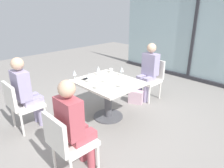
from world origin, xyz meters
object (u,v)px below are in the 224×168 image
Objects in this scene: wine_glass_0 at (74,73)px; wine_glass_3 at (121,81)px; chair_near_window at (151,77)px; dining_table_main at (108,91)px; wine_glass_4 at (106,76)px; coffee_cup at (111,71)px; person_front_right at (74,123)px; wine_glass_5 at (122,70)px; person_near_window at (149,69)px; cell_phone_on_table at (85,79)px; wine_glass_1 at (98,69)px; chair_front_left at (21,103)px; wine_glass_6 at (97,82)px; person_front_left at (26,90)px; wine_glass_2 at (89,76)px; handbag_0 at (136,97)px; chair_front_right at (68,141)px.

wine_glass_0 is 1.00× the size of wine_glass_3.
chair_near_window is 1.81m from wine_glass_0.
wine_glass_4 is (0.05, -0.09, 0.32)m from dining_table_main.
wine_glass_4 is at bearing -52.30° from coffee_cup.
wine_glass_5 is at bearing 114.69° from person_front_right.
person_near_window reaches higher than chair_near_window.
cell_phone_on_table is at bearing -120.43° from wine_glass_5.
wine_glass_1 is at bearing 165.80° from dining_table_main.
wine_glass_6 is at bearing 46.90° from chair_front_left.
dining_table_main is at bearing 38.70° from wine_glass_0.
person_near_window is 6.81× the size of wine_glass_0.
dining_table_main is 0.50m from wine_glass_5.
person_front_left is 6.81× the size of wine_glass_2.
person_front_right is (0.71, -2.53, 0.20)m from chair_near_window.
wine_glass_4 is 1.18m from handbag_0.
wine_glass_0 is at bearing -101.95° from coffee_cup.
chair_near_window and chair_front_right have the same top height.
wine_glass_2 is at bearing -122.70° from handbag_0.
wine_glass_5 is at bearing 98.58° from wine_glass_4.
wine_glass_5 is at bearing 77.50° from wine_glass_2.
cell_phone_on_table is (-0.36, -0.60, -0.13)m from wine_glass_5.
wine_glass_4 is (0.05, -1.30, 0.16)m from person_near_window.
person_front_right is (-0.00, 0.11, 0.20)m from chair_front_right.
wine_glass_3 is 0.35m from wine_glass_4.
coffee_cup is (0.16, 0.77, -0.09)m from wine_glass_0.
wine_glass_5 is 0.86m from handbag_0.
wine_glass_2 is 1.00× the size of wine_glass_3.
coffee_cup is at bearing 83.58° from cell_phone_on_table.
wine_glass_3 is (0.39, -1.27, 0.16)m from person_near_window.
wine_glass_1 is 1.00× the size of wine_glass_5.
cell_phone_on_table is at bearing 137.67° from person_front_right.
wine_glass_3 is at bearing -72.99° from person_near_window.
wine_glass_4 reaches higher than handbag_0.
wine_glass_4 is at bearing -175.07° from wine_glass_3.
wine_glass_6 is 0.59m from cell_phone_on_table.
wine_glass_2 is 0.36m from wine_glass_6.
person_front_right is 8.75× the size of cell_phone_on_table.
handbag_0 is at bearing 109.65° from person_front_right.
person_front_right is at bearing -73.72° from person_near_window.
wine_glass_5 is at bearing 66.92° from person_front_left.
chair_near_window is at bearing 105.73° from wine_glass_3.
dining_table_main is 1.29× the size of chair_front_right.
wine_glass_0 and wine_glass_5 have the same top height.
person_front_right is at bearing 0.00° from person_front_left.
chair_front_right reaches higher than handbag_0.
person_near_window reaches higher than wine_glass_5.
wine_glass_2 is at bearing -102.50° from wine_glass_5.
wine_glass_2 reaches higher than chair_front_left.
coffee_cup is (-0.29, -0.00, -0.09)m from wine_glass_5.
dining_table_main is 0.53m from wine_glass_6.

